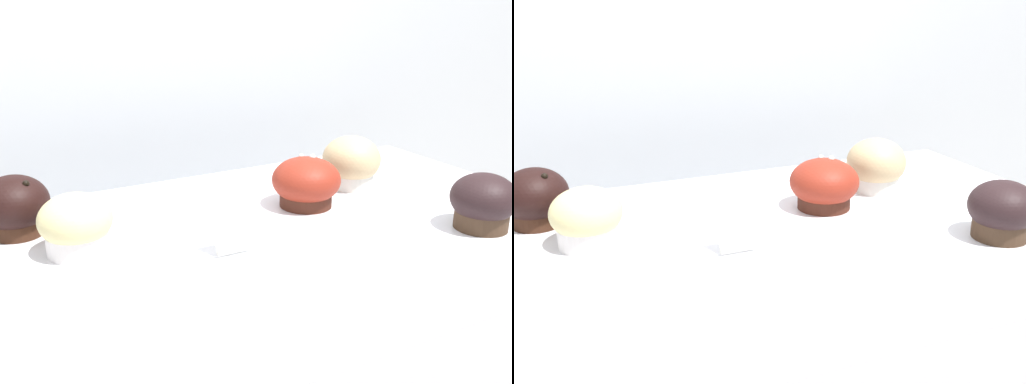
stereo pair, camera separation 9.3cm
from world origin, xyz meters
TOP-DOWN VIEW (x-y plane):
  - wall_back at (0.00, 0.60)m, footprint 3.20×0.10m
  - muffin_front_center at (-0.33, 0.18)m, footprint 0.10×0.10m
  - muffin_back_left at (0.24, 0.12)m, footprint 0.11×0.11m
  - muffin_back_right at (0.28, -0.13)m, footprint 0.10×0.10m
  - muffin_front_left at (0.11, 0.08)m, footprint 0.11×0.11m
  - muffin_front_right at (-0.27, 0.07)m, footprint 0.10×0.10m
  - price_card at (-0.09, -0.04)m, footprint 0.05×0.04m

SIDE VIEW (x-z plane):
  - wall_back at x=0.00m, z-range 0.00..1.80m
  - price_card at x=-0.09m, z-range 0.92..0.98m
  - muffin_front_left at x=0.11m, z-range 0.92..1.00m
  - muffin_front_right at x=-0.27m, z-range 0.92..1.00m
  - muffin_back_right at x=0.28m, z-range 0.92..1.01m
  - muffin_front_center at x=-0.33m, z-range 0.92..1.01m
  - muffin_back_left at x=0.24m, z-range 0.92..1.01m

